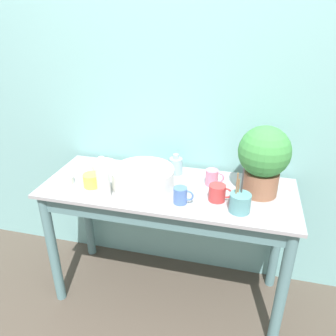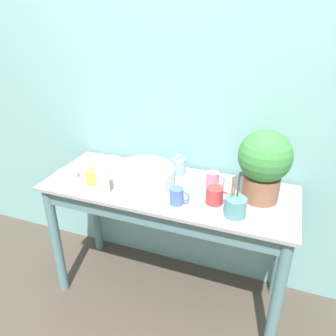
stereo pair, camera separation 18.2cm
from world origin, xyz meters
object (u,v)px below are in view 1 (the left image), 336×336
mug_pink (212,177)px  mug_red (218,193)px  bottle_short (176,166)px  bowl_small_cream (104,165)px  mug_yellow (92,180)px  mug_blue (181,195)px  bowl_small_enamel_white (63,180)px  potted_plant (264,158)px  bowl_wash_large (143,178)px  bottle_tall (103,181)px  utensil_cup (240,202)px

mug_pink → mug_red: (0.05, -0.16, -0.00)m
bottle_short → mug_pink: bearing=-21.0°
bottle_short → bowl_small_cream: size_ratio=0.85×
bottle_short → bowl_small_cream: (-0.46, -0.04, -0.03)m
mug_red → mug_yellow: (-0.71, -0.02, -0.01)m
mug_blue → bowl_small_enamel_white: size_ratio=0.88×
mug_yellow → bowl_small_enamel_white: mug_yellow is taller
potted_plant → bowl_small_enamel_white: bearing=-171.6°
potted_plant → bowl_wash_large: potted_plant is taller
bowl_wash_large → bottle_tall: 0.24m
mug_yellow → bowl_small_enamel_white: size_ratio=1.06×
bowl_small_enamel_white → utensil_cup: size_ratio=0.55×
mug_blue → utensil_cup: 0.30m
mug_blue → bowl_small_enamel_white: bearing=176.8°
bottle_short → mug_blue: bottle_short is taller
mug_red → mug_yellow: size_ratio=0.96×
mug_pink → bottle_short: bearing=159.0°
mug_yellow → utensil_cup: bearing=-3.9°
bottle_tall → bowl_small_enamel_white: size_ratio=1.93×
bowl_wash_large → mug_red: (0.43, -0.05, -0.01)m
utensil_cup → bottle_short: bearing=140.7°
bottle_tall → mug_blue: 0.42m
bowl_wash_large → mug_blue: bowl_wash_large is taller
bottle_tall → bottle_short: bearing=49.9°
bowl_wash_large → mug_pink: bowl_wash_large is taller
mug_pink → bowl_small_enamel_white: size_ratio=0.88×
bowl_wash_large → mug_blue: bearing=-26.3°
potted_plant → utensil_cup: size_ratio=1.74×
bottle_tall → mug_yellow: 0.16m
bowl_small_cream → utensil_cup: bearing=-18.6°
mug_blue → bowl_small_cream: mug_blue is taller
bottle_tall → utensil_cup: bearing=3.1°
bottle_short → mug_blue: 0.34m
bowl_wash_large → mug_pink: size_ratio=3.25×
mug_blue → mug_yellow: (-0.53, 0.05, -0.01)m
mug_yellow → bowl_small_cream: mug_yellow is taller
bottle_tall → mug_red: bottle_tall is taller
bowl_wash_large → bowl_small_enamel_white: size_ratio=2.88×
bowl_small_cream → mug_red: bearing=-16.0°
bottle_tall → utensil_cup: 0.71m
mug_blue → bottle_short: bearing=107.2°
bowl_wash_large → mug_yellow: 0.29m
mug_pink → bowl_small_enamel_white: 0.87m
mug_pink → utensil_cup: bearing=-55.1°
mug_red → utensil_cup: size_ratio=0.56×
bottle_tall → bottle_short: 0.48m
bowl_small_cream → mug_blue: bearing=-27.1°
mug_pink → mug_yellow: mug_pink is taller
bottle_tall → mug_yellow: size_ratio=1.83×
mug_yellow → utensil_cup: 0.83m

